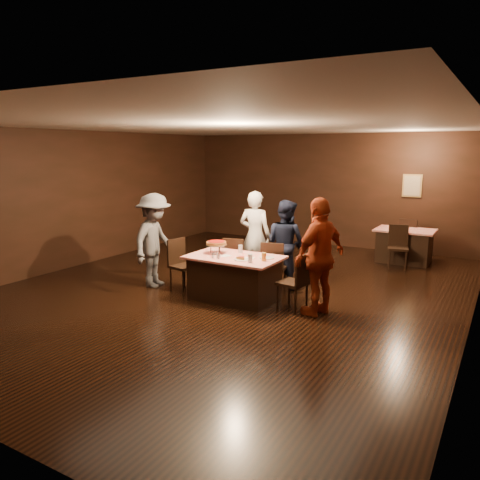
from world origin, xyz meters
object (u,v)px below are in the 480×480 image
at_px(diner_navy_hoodie, 285,244).
at_px(pizza_stand, 216,243).
at_px(glass_back, 241,249).
at_px(chair_back_near, 398,247).
at_px(chair_far_right, 274,266).
at_px(glass_front_right, 250,258).
at_px(plate_empty, 267,258).
at_px(back_table, 404,246).
at_px(diner_white_jacket, 255,236).
at_px(diner_red_shirt, 320,257).
at_px(chair_back_far, 410,238).
at_px(chair_end_left, 183,265).
at_px(diner_grey_knit, 155,240).
at_px(chair_end_right, 293,282).
at_px(glass_amber, 264,257).
at_px(main_table, 234,278).
at_px(chair_far_left, 237,261).

xyz_separation_m(diner_navy_hoodie, pizza_stand, (-0.83, -1.12, 0.12)).
height_order(pizza_stand, glass_back, pizza_stand).
bearing_deg(chair_back_near, pizza_stand, -138.06).
height_order(chair_far_right, glass_front_right, chair_far_right).
bearing_deg(pizza_stand, plate_empty, 6.01).
xyz_separation_m(back_table, pizza_stand, (-2.39, -4.31, 0.57)).
bearing_deg(diner_white_jacket, pizza_stand, 79.96).
bearing_deg(diner_red_shirt, chair_back_far, -167.19).
relative_size(chair_end_left, diner_grey_knit, 0.53).
distance_m(diner_navy_hoodie, glass_back, 0.99).
bearing_deg(diner_white_jacket, chair_far_right, 136.49).
distance_m(chair_far_right, chair_end_right, 1.03).
height_order(chair_back_far, glass_amber, chair_back_far).
xyz_separation_m(main_table, back_table, (1.99, 4.36, 0.00)).
xyz_separation_m(back_table, glass_amber, (-1.39, -4.41, 0.46)).
xyz_separation_m(diner_grey_knit, diner_red_shirt, (3.26, 0.10, 0.04)).
bearing_deg(chair_end_right, diner_white_jacket, -124.04).
relative_size(chair_end_left, pizza_stand, 2.50).
bearing_deg(diner_grey_knit, glass_front_right, -102.98).
distance_m(main_table, chair_far_left, 0.85).
xyz_separation_m(chair_far_right, chair_end_left, (-1.50, -0.75, 0.00)).
bearing_deg(glass_amber, diner_white_jacket, 123.66).
bearing_deg(diner_red_shirt, chair_far_left, -92.06).
distance_m(chair_end_right, pizza_stand, 1.57).
height_order(main_table, chair_end_left, chair_end_left).
relative_size(diner_white_jacket, plate_empty, 7.15).
relative_size(chair_back_near, glass_back, 6.79).
distance_m(chair_back_far, diner_red_shirt, 4.96).
relative_size(diner_navy_hoodie, glass_front_right, 11.87).
bearing_deg(chair_back_far, glass_back, 72.54).
height_order(chair_far_left, diner_grey_knit, diner_grey_knit).
bearing_deg(glass_front_right, chair_back_far, 73.48).
height_order(chair_back_near, chair_back_far, same).
relative_size(chair_back_far, plate_empty, 3.80).
xyz_separation_m(main_table, plate_empty, (0.55, 0.15, 0.39)).
distance_m(chair_end_right, glass_amber, 0.62).
bearing_deg(diner_red_shirt, chair_back_near, -169.07).
xyz_separation_m(plate_empty, glass_amber, (0.05, -0.20, 0.06)).
bearing_deg(diner_red_shirt, glass_amber, -66.51).
xyz_separation_m(chair_far_right, glass_front_right, (0.05, -1.00, 0.37)).
bearing_deg(diner_white_jacket, plate_empty, 121.08).
xyz_separation_m(main_table, diner_red_shirt, (1.54, 0.04, 0.55)).
xyz_separation_m(chair_far_left, glass_front_right, (0.85, -1.00, 0.37)).
bearing_deg(glass_back, pizza_stand, -144.46).
bearing_deg(glass_amber, back_table, 72.45).
xyz_separation_m(main_table, chair_far_left, (-0.40, 0.75, 0.09)).
height_order(chair_end_right, chair_back_near, same).
xyz_separation_m(chair_end_left, pizza_stand, (0.70, 0.05, 0.48)).
distance_m(diner_grey_knit, glass_front_right, 2.18).
relative_size(diner_navy_hoodie, diner_red_shirt, 0.89).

